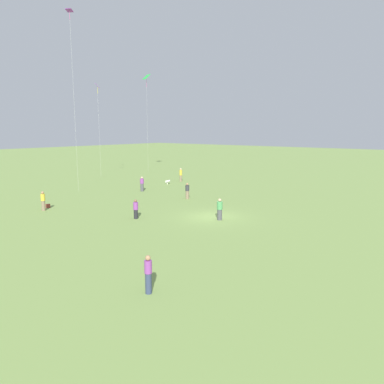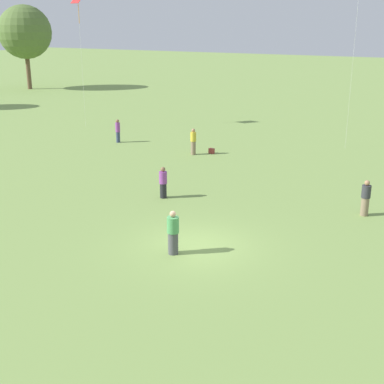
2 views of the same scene
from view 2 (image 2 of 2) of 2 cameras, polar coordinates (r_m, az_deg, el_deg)
The scene contains 9 objects.
ground_plane at distance 21.12m, azimuth 0.44°, elevation -5.84°, with size 240.00×240.00×0.00m, color #7A994C.
tree_4 at distance 73.15m, azimuth -17.40°, elevation 15.96°, with size 6.64×6.64×10.41m.
person_0 at distance 35.32m, azimuth 0.14°, elevation 5.39°, with size 0.50×0.50×1.74m.
person_1 at distance 39.32m, azimuth -7.92°, elevation 6.48°, with size 0.47×0.47×1.69m.
person_5 at distance 20.20m, azimuth -2.04°, elevation -4.40°, with size 0.63×0.63×1.72m.
person_8 at distance 25.38m, azimuth 18.03°, elevation -0.64°, with size 0.49×0.49×1.67m.
person_10 at distance 26.60m, azimuth -3.10°, elevation 1.00°, with size 0.55×0.55×1.60m.
kite_1 at distance 45.01m, azimuth -12.06°, elevation 19.14°, with size 0.98×1.19×10.50m.
picnic_bag_1 at distance 35.79m, azimuth 2.10°, elevation 4.40°, with size 0.31×0.39×0.35m.
Camera 2 is at (-17.03, -9.16, 8.48)m, focal length 50.00 mm.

